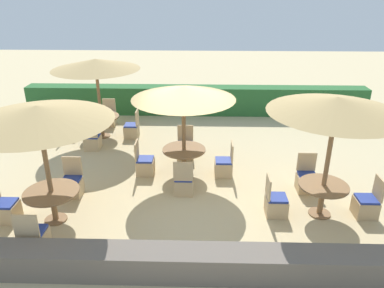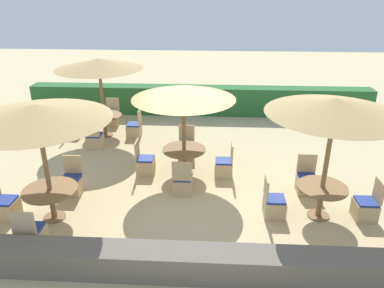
{
  "view_description": "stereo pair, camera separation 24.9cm",
  "coord_description": "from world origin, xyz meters",
  "px_view_note": "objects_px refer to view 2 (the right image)",
  "views": [
    {
      "loc": [
        0.26,
        -8.25,
        4.77
      ],
      "look_at": [
        0.0,
        0.6,
        0.9
      ],
      "focal_mm": 35.0,
      "sensor_mm": 36.0,
      "label": 1
    },
    {
      "loc": [
        0.51,
        -8.24,
        4.77
      ],
      "look_at": [
        0.0,
        0.6,
        0.9
      ],
      "focal_mm": 35.0,
      "sensor_mm": 36.0,
      "label": 2
    }
  ],
  "objects_px": {
    "patio_chair_center_south": "(183,183)",
    "patio_chair_front_right_east": "(366,208)",
    "patio_chair_front_left_west": "(5,207)",
    "parasol_front_right": "(335,107)",
    "patio_chair_center_west": "(145,164)",
    "round_table_front_right": "(321,193)",
    "patio_chair_front_left_north": "(72,184)",
    "patio_chair_front_right_west": "(274,205)",
    "patio_chair_back_left_west": "(75,128)",
    "round_table_front_left": "(51,195)",
    "patio_chair_back_left_north": "(112,117)",
    "patio_chair_back_left_south": "(95,140)",
    "patio_chair_center_north": "(186,149)",
    "parasol_back_left": "(99,64)",
    "parasol_center": "(184,93)",
    "parasol_front_left": "(36,113)",
    "patio_chair_back_left_east": "(135,129)",
    "round_table_center": "(184,154)",
    "patio_chair_center_east": "(224,166)",
    "patio_chair_front_left_south": "(31,236)",
    "patio_chair_front_right_north": "(306,182)",
    "round_table_back_left": "(104,119)"
  },
  "relations": [
    {
      "from": "round_table_front_right",
      "to": "patio_chair_front_right_east",
      "type": "relative_size",
      "value": 1.14
    },
    {
      "from": "patio_chair_front_left_south",
      "to": "parasol_front_right",
      "type": "relative_size",
      "value": 0.34
    },
    {
      "from": "patio_chair_front_left_west",
      "to": "parasol_front_right",
      "type": "relative_size",
      "value": 0.34
    },
    {
      "from": "parasol_front_right",
      "to": "patio_chair_center_west",
      "type": "bearing_deg",
      "value": 156.68
    },
    {
      "from": "patio_chair_center_west",
      "to": "patio_chair_front_right_west",
      "type": "xyz_separation_m",
      "value": [
        3.16,
        -1.82,
        0.0
      ]
    },
    {
      "from": "round_table_front_left",
      "to": "patio_chair_back_left_east",
      "type": "distance_m",
      "value": 4.82
    },
    {
      "from": "patio_chair_center_east",
      "to": "patio_chair_center_west",
      "type": "xyz_separation_m",
      "value": [
        -2.12,
        0.02,
        0.0
      ]
    },
    {
      "from": "patio_chair_center_south",
      "to": "round_table_front_right",
      "type": "height_order",
      "value": "patio_chair_center_south"
    },
    {
      "from": "patio_chair_back_left_east",
      "to": "parasol_front_right",
      "type": "bearing_deg",
      "value": -131.23
    },
    {
      "from": "patio_chair_back_left_south",
      "to": "patio_chair_front_left_north",
      "type": "bearing_deg",
      "value": -84.77
    },
    {
      "from": "round_table_center",
      "to": "patio_chair_front_right_west",
      "type": "height_order",
      "value": "patio_chair_front_right_west"
    },
    {
      "from": "patio_chair_front_right_west",
      "to": "parasol_back_left",
      "type": "bearing_deg",
      "value": -131.6
    },
    {
      "from": "parasol_front_left",
      "to": "patio_chair_center_north",
      "type": "height_order",
      "value": "parasol_front_left"
    },
    {
      "from": "patio_chair_center_south",
      "to": "round_table_back_left",
      "type": "relative_size",
      "value": 0.79
    },
    {
      "from": "patio_chair_center_north",
      "to": "patio_chair_back_left_north",
      "type": "height_order",
      "value": "same"
    },
    {
      "from": "patio_chair_front_right_north",
      "to": "round_table_center",
      "type": "bearing_deg",
      "value": -14.12
    },
    {
      "from": "patio_chair_front_left_west",
      "to": "patio_chair_center_east",
      "type": "xyz_separation_m",
      "value": [
        4.79,
        2.2,
        0.0
      ]
    },
    {
      "from": "round_table_front_left",
      "to": "patio_chair_back_left_east",
      "type": "relative_size",
      "value": 1.24
    },
    {
      "from": "patio_chair_front_left_west",
      "to": "patio_chair_back_left_east",
      "type": "relative_size",
      "value": 1.0
    },
    {
      "from": "parasol_center",
      "to": "patio_chair_front_right_west",
      "type": "height_order",
      "value": "parasol_center"
    },
    {
      "from": "round_table_front_left",
      "to": "patio_chair_back_left_north",
      "type": "relative_size",
      "value": 1.24
    },
    {
      "from": "parasol_back_left",
      "to": "patio_chair_back_left_east",
      "type": "xyz_separation_m",
      "value": [
        1.0,
        -0.03,
        -2.14
      ]
    },
    {
      "from": "round_table_center",
      "to": "patio_chair_center_south",
      "type": "bearing_deg",
      "value": -87.97
    },
    {
      "from": "patio_chair_center_west",
      "to": "patio_chair_front_right_east",
      "type": "bearing_deg",
      "value": 70.49
    },
    {
      "from": "round_table_center",
      "to": "patio_chair_front_right_north",
      "type": "xyz_separation_m",
      "value": [
        3.05,
        -0.77,
        -0.33
      ]
    },
    {
      "from": "patio_chair_center_south",
      "to": "patio_chair_front_right_east",
      "type": "relative_size",
      "value": 1.0
    },
    {
      "from": "patio_chair_front_left_north",
      "to": "patio_chair_center_west",
      "type": "xyz_separation_m",
      "value": [
        1.59,
        1.14,
        0.0
      ]
    },
    {
      "from": "patio_chair_center_west",
      "to": "round_table_front_right",
      "type": "height_order",
      "value": "patio_chair_center_west"
    },
    {
      "from": "patio_chair_front_left_north",
      "to": "patio_chair_front_right_west",
      "type": "xyz_separation_m",
      "value": [
        4.75,
        -0.68,
        0.0
      ]
    },
    {
      "from": "patio_chair_front_left_west",
      "to": "parasol_back_left",
      "type": "relative_size",
      "value": 0.34
    },
    {
      "from": "patio_chair_front_left_north",
      "to": "round_table_center",
      "type": "bearing_deg",
      "value": -156.42
    },
    {
      "from": "patio_chair_center_south",
      "to": "patio_chair_back_left_south",
      "type": "height_order",
      "value": "same"
    },
    {
      "from": "parasol_center",
      "to": "parasol_back_left",
      "type": "bearing_deg",
      "value": 137.98
    },
    {
      "from": "patio_chair_front_right_west",
      "to": "patio_chair_center_south",
      "type": "bearing_deg",
      "value": -112.08
    },
    {
      "from": "patio_chair_front_left_west",
      "to": "patio_chair_center_west",
      "type": "height_order",
      "value": "same"
    },
    {
      "from": "round_table_back_left",
      "to": "patio_chair_back_left_south",
      "type": "relative_size",
      "value": 1.26
    },
    {
      "from": "parasol_front_left",
      "to": "patio_chair_center_east",
      "type": "distance_m",
      "value": 4.84
    },
    {
      "from": "patio_chair_front_left_north",
      "to": "patio_chair_back_left_north",
      "type": "relative_size",
      "value": 1.0
    },
    {
      "from": "patio_chair_back_left_south",
      "to": "parasol_front_right",
      "type": "height_order",
      "value": "parasol_front_right"
    },
    {
      "from": "parasol_front_right",
      "to": "patio_chair_front_left_west",
      "type": "bearing_deg",
      "value": -176.39
    },
    {
      "from": "patio_chair_center_west",
      "to": "patio_chair_front_right_west",
      "type": "distance_m",
      "value": 3.65
    },
    {
      "from": "patio_chair_back_left_west",
      "to": "patio_chair_front_right_west",
      "type": "xyz_separation_m",
      "value": [
        5.97,
        -4.39,
        0.0
      ]
    },
    {
      "from": "round_table_front_left",
      "to": "patio_chair_back_left_south",
      "type": "bearing_deg",
      "value": 93.1
    },
    {
      "from": "patio_chair_back_left_west",
      "to": "round_table_front_left",
      "type": "bearing_deg",
      "value": 13.92
    },
    {
      "from": "parasol_front_left",
      "to": "parasol_front_right",
      "type": "distance_m",
      "value": 5.81
    },
    {
      "from": "round_table_center",
      "to": "patio_chair_front_right_west",
      "type": "xyz_separation_m",
      "value": [
        2.11,
        -1.83,
        -0.33
      ]
    },
    {
      "from": "round_table_front_left",
      "to": "patio_chair_center_east",
      "type": "height_order",
      "value": "patio_chair_center_east"
    },
    {
      "from": "patio_chair_center_south",
      "to": "patio_chair_center_north",
      "type": "relative_size",
      "value": 1.0
    },
    {
      "from": "round_table_front_left",
      "to": "parasol_center",
      "type": "xyz_separation_m",
      "value": [
        2.69,
        2.2,
        1.66
      ]
    },
    {
      "from": "round_table_front_left",
      "to": "patio_chair_front_right_west",
      "type": "distance_m",
      "value": 4.82
    }
  ]
}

